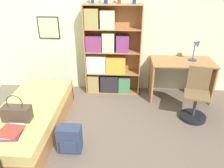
# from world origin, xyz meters

# --- Properties ---
(ground_plane) EXTENTS (14.00, 14.00, 0.00)m
(ground_plane) POSITION_xyz_m (0.00, 0.00, 0.00)
(ground_plane) COLOR #66564C
(wall_back) EXTENTS (10.00, 0.09, 2.60)m
(wall_back) POSITION_xyz_m (-0.00, 1.56, 1.30)
(wall_back) COLOR beige
(wall_back) RESTS_ON ground_plane
(bed) EXTENTS (0.91, 1.99, 0.40)m
(bed) POSITION_xyz_m (-0.79, 0.02, 0.20)
(bed) COLOR #A36B3D
(bed) RESTS_ON ground_plane
(handbag) EXTENTS (0.39, 0.17, 0.39)m
(handbag) POSITION_xyz_m (-0.81, -0.30, 0.52)
(handbag) COLOR #47382D
(handbag) RESTS_ON bed
(book_stack_on_bed) EXTENTS (0.31, 0.33, 0.06)m
(book_stack_on_bed) POSITION_xyz_m (-0.75, -0.61, 0.43)
(book_stack_on_bed) COLOR #232328
(book_stack_on_bed) RESTS_ON bed
(bookcase) EXTENTS (1.08, 0.29, 1.76)m
(bookcase) POSITION_xyz_m (0.32, 1.36, 0.79)
(bookcase) COLOR #A36B3D
(bookcase) RESTS_ON ground_plane
(bottle_blue) EXTENTS (0.06, 0.06, 0.18)m
(bottle_blue) POSITION_xyz_m (0.80, 1.35, 1.83)
(bottle_blue) COLOR navy
(bottle_blue) RESTS_ON bookcase
(desk) EXTENTS (1.15, 0.63, 0.77)m
(desk) POSITION_xyz_m (1.75, 1.20, 0.53)
(desk) COLOR #A36B3D
(desk) RESTS_ON ground_plane
(desk_lamp) EXTENTS (0.20, 0.15, 0.42)m
(desk_lamp) POSITION_xyz_m (1.98, 1.25, 1.04)
(desk_lamp) COLOR navy
(desk_lamp) RESTS_ON desk
(desk_chair) EXTENTS (0.48, 0.48, 0.88)m
(desk_chair) POSITION_xyz_m (1.87, 0.51, 0.29)
(desk_chair) COLOR black
(desk_chair) RESTS_ON ground_plane
(backpack) EXTENTS (0.32, 0.22, 0.39)m
(backpack) POSITION_xyz_m (-0.07, -0.42, 0.19)
(backpack) COLOR #2D3856
(backpack) RESTS_ON ground_plane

